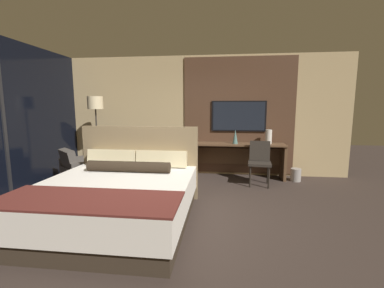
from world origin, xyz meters
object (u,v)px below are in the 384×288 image
object	(u,v)px
armchair_by_window	(83,173)
vase_short	(269,137)
floor_lamp	(96,110)
bed	(118,197)
desk_chair	(260,159)
waste_bin	(296,175)
vase_tall	(235,137)
desk	(238,154)
tv	(239,116)

from	to	relation	value
armchair_by_window	vase_short	bearing A→B (deg)	-124.99
floor_lamp	bed	bearing A→B (deg)	-57.60
armchair_by_window	floor_lamp	distance (m)	1.45
desk_chair	floor_lamp	xyz separation A→B (m)	(-3.62, 0.15, 1.01)
bed	waste_bin	bearing A→B (deg)	37.51
desk_chair	floor_lamp	world-z (taller)	floor_lamp
floor_lamp	vase_short	size ratio (longest dim) A/B	5.83
armchair_by_window	vase_tall	world-z (taller)	vase_tall
desk	armchair_by_window	bearing A→B (deg)	-162.65
bed	desk	bearing A→B (deg)	54.17
armchair_by_window	vase_short	size ratio (longest dim) A/B	3.42
desk_chair	desk	bearing A→B (deg)	135.40
bed	armchair_by_window	xyz separation A→B (m)	(-1.39, 1.53, -0.08)
desk_chair	armchair_by_window	xyz separation A→B (m)	(-3.63, -0.50, -0.28)
floor_lamp	vase_short	xyz separation A→B (m)	(3.87, 0.36, -0.60)
desk_chair	vase_tall	bearing A→B (deg)	144.78
floor_lamp	vase_tall	bearing A→B (deg)	5.12
bed	vase_tall	world-z (taller)	bed
tv	floor_lamp	size ratio (longest dim) A/B	0.68
tv	vase_short	bearing A→B (deg)	-16.46
floor_lamp	desk_chair	bearing A→B (deg)	-2.38
desk	desk_chair	xyz separation A→B (m)	(0.41, -0.50, 0.00)
desk_chair	armchair_by_window	size ratio (longest dim) A/B	0.84
desk	armchair_by_window	distance (m)	3.38
bed	tv	size ratio (longest dim) A/B	1.79
bed	floor_lamp	bearing A→B (deg)	122.40
bed	waste_bin	size ratio (longest dim) A/B	8.01
bed	armchair_by_window	distance (m)	2.07
waste_bin	armchair_by_window	bearing A→B (deg)	-169.44
desk_chair	vase_short	distance (m)	0.70
tv	armchair_by_window	world-z (taller)	tv
vase_short	waste_bin	world-z (taller)	vase_short
tv	armchair_by_window	bearing A→B (deg)	-159.47
desk_chair	vase_tall	size ratio (longest dim) A/B	2.89
tv	desk_chair	world-z (taller)	tv
floor_lamp	waste_bin	size ratio (longest dim) A/B	6.60
tv	waste_bin	bearing A→B (deg)	-16.67
desk	vase_short	size ratio (longest dim) A/B	6.47
desk	floor_lamp	size ratio (longest dim) A/B	1.11
desk_chair	armchair_by_window	bearing A→B (deg)	-165.95
floor_lamp	vase_tall	world-z (taller)	floor_lamp
bed	vase_short	world-z (taller)	bed
desk	vase_tall	distance (m)	0.42
armchair_by_window	bed	bearing A→B (deg)	172.73
vase_tall	vase_short	world-z (taller)	vase_short
tv	vase_short	xyz separation A→B (m)	(0.66, -0.20, -0.45)
vase_tall	desk_chair	bearing A→B (deg)	-41.37
tv	vase_short	size ratio (longest dim) A/B	3.95
desk	armchair_by_window	xyz separation A→B (m)	(-3.22, -1.00, -0.28)
armchair_by_window	waste_bin	world-z (taller)	armchair_by_window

